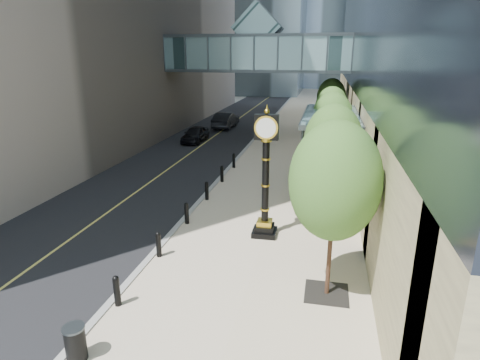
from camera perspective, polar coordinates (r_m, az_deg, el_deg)
name	(u,v)px	position (r m, az deg, el deg)	size (l,w,h in m)	color
ground	(191,341)	(11.87, -6.97, -21.73)	(320.00, 320.00, 0.00)	gray
road	(241,117)	(50.25, 0.21, 8.98)	(8.00, 180.00, 0.02)	black
sidewalk	(307,119)	(49.25, 9.46, 8.60)	(8.00, 180.00, 0.06)	#BFAE93
curb	(274,118)	(49.59, 4.79, 8.84)	(0.25, 180.00, 0.07)	gray
skywalk	(258,51)	(37.15, 2.57, 17.87)	(17.00, 4.20, 5.80)	#446A6D
entrance_canopy	(331,116)	(22.87, 12.76, 8.83)	(3.00, 8.00, 4.38)	#383F44
bollard_row	(197,202)	(19.86, -6.07, -3.13)	(0.20, 16.20, 0.90)	black
street_trees	(332,122)	(24.32, 12.96, 8.08)	(2.75, 28.67, 5.65)	black
street_clock	(265,183)	(16.54, 3.64, -0.43)	(1.03, 1.03, 5.39)	black
trash_bin	(76,344)	(11.65, -22.34, -20.77)	(0.52, 0.52, 0.90)	black
pedestrian	(304,173)	(23.28, 9.14, 0.96)	(0.64, 0.42, 1.75)	#A8A39A
car_near	(195,134)	(35.71, -6.38, 6.48)	(1.61, 4.01, 1.37)	black
car_far	(226,120)	(42.53, -2.04, 8.53)	(1.72, 4.92, 1.62)	black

